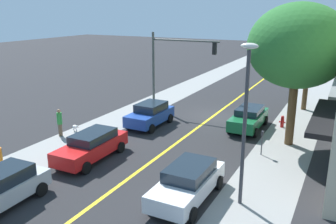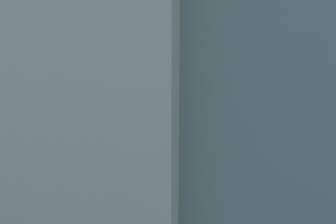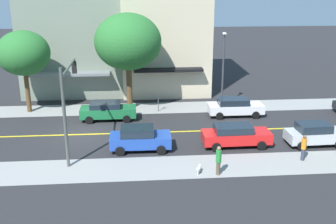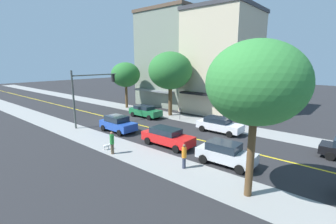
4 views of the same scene
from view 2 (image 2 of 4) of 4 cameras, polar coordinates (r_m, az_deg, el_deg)
name	(u,v)px [view 2 (image 2 of 4)]	position (r m, az deg, el deg)	size (l,w,h in m)	color
ground_plane	(279,158)	(24.92, 17.52, -7.07)	(140.00, 140.00, 0.00)	#262628
sidewalk_left	(285,199)	(19.26, 18.45, -13.33)	(3.30, 126.00, 0.01)	gray
sidewalk_right	(275,132)	(30.78, 16.95, -3.14)	(3.30, 126.00, 0.01)	gray
road_centerline_stripe	(279,157)	(24.92, 17.52, -7.06)	(0.20, 126.00, 0.00)	yellow
pale_office_building	(72,68)	(11.12, -15.31, 6.87)	(11.08, 8.92, 14.50)	beige
street_tree_left_near	(219,79)	(17.37, 8.33, 5.29)	(5.82, 5.82, 8.53)	brown
street_tree_left_far	(62,54)	(34.62, -16.78, 8.99)	(5.02, 5.02, 8.31)	brown
fire_hydrant	(279,184)	(19.83, 17.53, -11.12)	(0.44, 0.24, 0.85)	red
parking_meter	(174,164)	(20.16, 0.96, -8.41)	(0.12, 0.18, 1.45)	#4C4C51
traffic_light_mast	(284,87)	(27.46, 18.34, 3.85)	(5.82, 0.32, 6.32)	#474C47
street_lamp	(74,104)	(20.89, -14.95, 1.23)	(0.70, 0.36, 6.87)	#38383D
red_sedan_right_curb	(139,124)	(29.09, -4.77, -1.88)	(2.02, 4.80, 1.55)	red
blue_sedan_right_curb	(221,128)	(27.80, 8.54, -2.63)	(2.11, 4.18, 1.65)	#1E429E
white_sedan_left_curb	(85,147)	(23.93, -13.38, -5.58)	(2.06, 4.69, 1.55)	silver
silver_sedan_right_curb	(78,118)	(31.55, -14.39, -1.03)	(2.05, 4.16, 1.61)	#B7BABF
green_sedan_left_curb	(252,161)	(21.54, 13.54, -7.77)	(1.99, 4.60, 1.51)	#196638
pedestrian_orange_shirt	(109,112)	(32.86, -9.54, -0.04)	(0.33, 0.33, 1.74)	#33384C
pedestrian_green_shirt	(175,111)	(32.49, 1.16, 0.09)	(0.33, 0.33, 1.84)	brown
small_dog	(186,120)	(32.15, 3.01, -1.27)	(0.66, 0.42, 0.50)	silver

